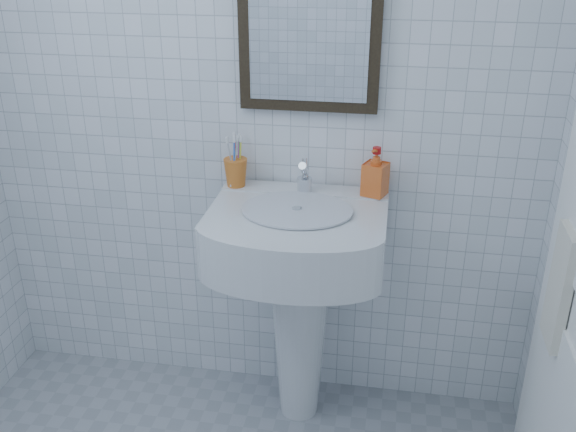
# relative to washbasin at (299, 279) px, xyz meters

# --- Properties ---
(wall_back) EXTENTS (2.20, 0.02, 2.50)m
(wall_back) POSITION_rel_washbasin_xyz_m (-0.21, 0.21, 0.61)
(wall_back) COLOR white
(wall_back) RESTS_ON ground
(washbasin) EXTENTS (0.62, 0.46, 0.96)m
(washbasin) POSITION_rel_washbasin_xyz_m (0.00, 0.00, 0.00)
(washbasin) COLOR silver
(washbasin) RESTS_ON ground
(faucet) EXTENTS (0.05, 0.12, 0.14)m
(faucet) POSITION_rel_washbasin_xyz_m (0.00, 0.11, 0.36)
(faucet) COLOR silver
(faucet) RESTS_ON washbasin
(toothbrush_cup) EXTENTS (0.11, 0.11, 0.11)m
(toothbrush_cup) POSITION_rel_washbasin_xyz_m (-0.26, 0.13, 0.36)
(toothbrush_cup) COLOR orange
(toothbrush_cup) RESTS_ON washbasin
(soap_dispenser) EXTENTS (0.11, 0.11, 0.18)m
(soap_dispenser) POSITION_rel_washbasin_xyz_m (0.26, 0.13, 0.40)
(soap_dispenser) COLOR #DF5015
(soap_dispenser) RESTS_ON washbasin
(wall_mirror) EXTENTS (0.50, 0.04, 0.62)m
(wall_mirror) POSITION_rel_washbasin_xyz_m (-0.00, 0.19, 0.91)
(wall_mirror) COLOR black
(wall_mirror) RESTS_ON wall_back
(hand_towel) EXTENTS (0.03, 0.16, 0.38)m
(hand_towel) POSITION_rel_washbasin_xyz_m (0.83, -0.31, 0.23)
(hand_towel) COLOR white
(hand_towel) RESTS_ON towel_ring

